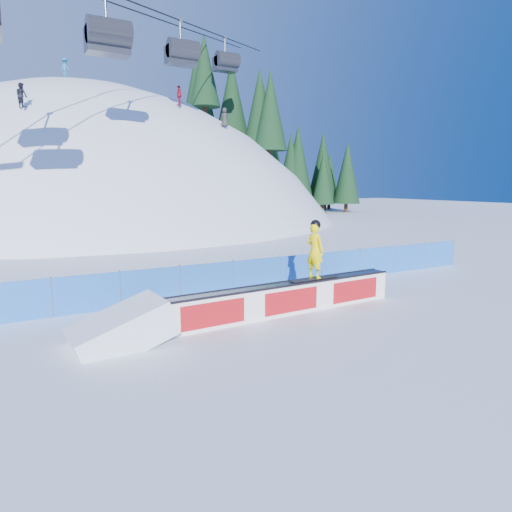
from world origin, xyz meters
TOP-DOWN VIEW (x-y plane):
  - ground at (0.00, 0.00)m, footprint 160.00×160.00m
  - snow_hill at (0.00, 42.00)m, footprint 64.00×64.00m
  - treeline at (25.76, 41.09)m, footprint 25.65×13.39m
  - safety_fence at (0.00, 4.50)m, footprint 22.05×0.05m
  - chairlift at (4.74, 27.49)m, footprint 40.80×41.70m
  - rail_box at (-0.71, 1.41)m, footprint 8.10×0.96m
  - snow_ramp at (-5.75, 1.16)m, footprint 2.58×1.69m
  - snowboarder at (0.37, 1.46)m, footprint 1.81×0.71m
  - distant_skiers at (1.04, 30.29)m, footprint 16.88×11.35m

SIDE VIEW (x-z plane):
  - snow_hill at x=0.00m, z-range -50.00..14.00m
  - ground at x=0.00m, z-range 0.00..0.00m
  - snow_ramp at x=-5.75m, z-range -0.78..0.78m
  - rail_box at x=-0.71m, z-range -0.01..0.96m
  - safety_fence at x=0.00m, z-range -0.05..1.25m
  - snowboarder at x=0.37m, z-range 0.95..2.83m
  - treeline at x=25.76m, z-range -0.96..17.98m
  - distant_skiers at x=1.04m, z-range 8.43..14.69m
  - chairlift at x=4.74m, z-range 5.89..27.89m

